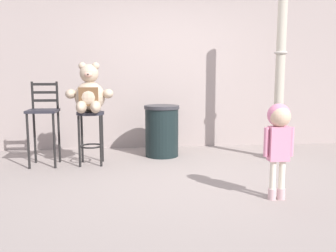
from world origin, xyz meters
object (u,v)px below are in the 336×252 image
(lamppost, at_px, (279,88))
(bar_stool_with_teddy, at_px, (91,127))
(bar_chair_empty, at_px, (44,117))
(teddy_bear, at_px, (89,94))
(trash_bin, at_px, (162,131))
(child_walking, at_px, (279,130))

(lamppost, bearing_deg, bar_stool_with_teddy, -178.42)
(lamppost, xyz_separation_m, bar_chair_empty, (-3.34, -0.06, -0.37))
(teddy_bear, distance_m, bar_chair_empty, 0.70)
(bar_stool_with_teddy, height_order, bar_chair_empty, bar_chair_empty)
(trash_bin, bearing_deg, child_walking, -64.92)
(bar_stool_with_teddy, distance_m, bar_chair_empty, 0.65)
(teddy_bear, xyz_separation_m, child_walking, (1.99, -1.62, -0.28))
(teddy_bear, xyz_separation_m, trash_bin, (1.02, 0.45, -0.59))
(teddy_bear, height_order, trash_bin, teddy_bear)
(lamppost, bearing_deg, teddy_bear, -177.72)
(trash_bin, height_order, lamppost, lamppost)
(teddy_bear, bearing_deg, trash_bin, 23.59)
(bar_stool_with_teddy, height_order, trash_bin, trash_bin)
(bar_stool_with_teddy, relative_size, child_walking, 0.77)
(lamppost, bearing_deg, child_walking, -112.86)
(bar_stool_with_teddy, bearing_deg, lamppost, 1.58)
(child_walking, bearing_deg, lamppost, -55.07)
(teddy_bear, relative_size, lamppost, 0.25)
(teddy_bear, relative_size, bar_chair_empty, 0.58)
(trash_bin, bearing_deg, lamppost, -11.29)
(bar_stool_with_teddy, distance_m, trash_bin, 1.11)
(bar_stool_with_teddy, height_order, teddy_bear, teddy_bear)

